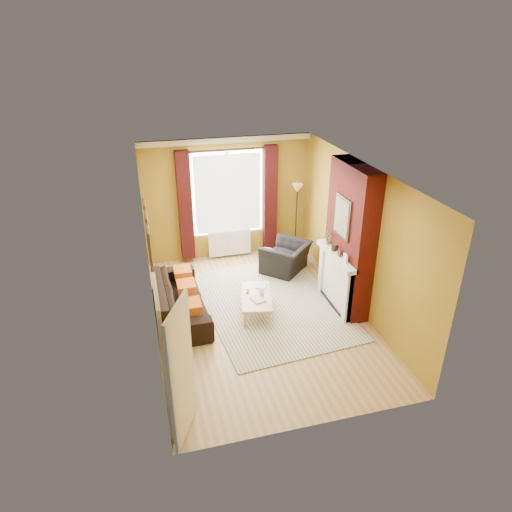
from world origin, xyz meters
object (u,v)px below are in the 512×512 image
(coffee_table, at_px, (256,297))
(floor_lamp, at_px, (297,200))
(sofa, at_px, (180,299))
(armchair, at_px, (286,257))
(wicker_stool, at_px, (266,258))

(coffee_table, height_order, floor_lamp, floor_lamp)
(sofa, height_order, floor_lamp, floor_lamp)
(sofa, xyz_separation_m, armchair, (2.47, 1.13, -0.00))
(sofa, height_order, coffee_table, sofa)
(armchair, relative_size, wicker_stool, 2.47)
(armchair, height_order, floor_lamp, floor_lamp)
(armchair, xyz_separation_m, coffee_table, (-1.07, -1.46, 0.00))
(sofa, bearing_deg, floor_lamp, -58.55)
(armchair, relative_size, floor_lamp, 0.58)
(coffee_table, relative_size, wicker_stool, 2.94)
(sofa, relative_size, floor_lamp, 1.28)
(armchair, distance_m, coffee_table, 1.81)
(armchair, bearing_deg, coffee_table, 8.95)
(floor_lamp, bearing_deg, armchair, -122.51)
(coffee_table, xyz_separation_m, wicker_stool, (0.70, 1.78, -0.12))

